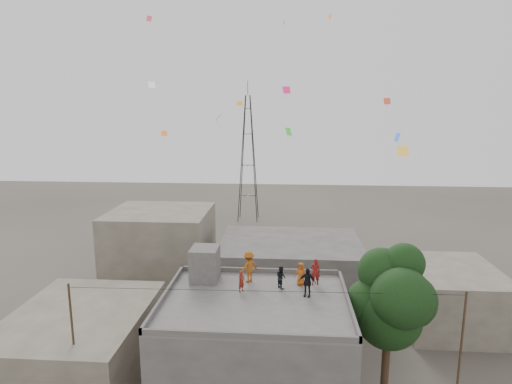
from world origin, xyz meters
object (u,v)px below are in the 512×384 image
Objects in this scene: stair_head_box at (205,264)px; person_red_adult at (315,272)px; tree at (392,300)px; person_dark_adult at (307,282)px; transmission_tower at (248,158)px.

stair_head_box reaches higher than person_red_adult.
tree is at bearing 151.90° from person_red_adult.
person_red_adult is (6.53, -0.27, -0.21)m from stair_head_box.
stair_head_box is 6.28m from person_dark_adult.
person_red_adult is 0.98× the size of person_dark_adult.
person_red_adult is (-4.04, 1.73, 0.79)m from tree.
tree is at bearing 11.88° from person_dark_adult.
tree is 41.12m from transmission_tower.
stair_head_box is 1.24× the size of person_dark_adult.
person_red_adult is at bearing -2.40° from stair_head_box.
tree is 0.45× the size of transmission_tower.
person_red_adult is at bearing 84.95° from person_dark_adult.
tree reaches higher than stair_head_box.
person_dark_adult is (6.79, -39.28, -2.16)m from transmission_tower.
transmission_tower is at bearing 113.29° from person_dark_adult.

